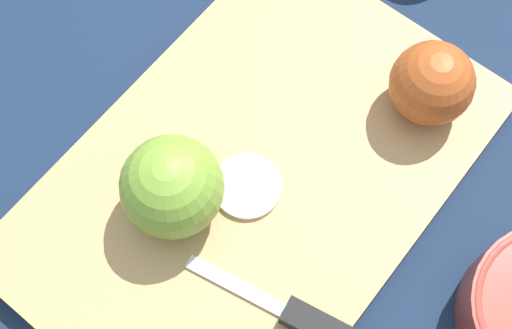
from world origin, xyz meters
The scene contains 6 objects.
ground_plane centered at (0.00, 0.00, 0.00)m, with size 4.00×4.00×0.00m, color #14233D.
cutting_board centered at (0.00, 0.00, 0.01)m, with size 0.46×0.35×0.02m.
apple_half_left centered at (-0.13, 0.10, 0.06)m, with size 0.07×0.07×0.07m.
apple_half_right centered at (0.06, -0.04, 0.07)m, with size 0.08×0.08×0.08m.
knife centered at (0.09, 0.11, 0.03)m, with size 0.02×0.16×0.02m.
apple_slice centered at (0.01, 0.00, 0.03)m, with size 0.06×0.06×0.01m.
Camera 1 is at (0.19, 0.11, 0.59)m, focal length 50.00 mm.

